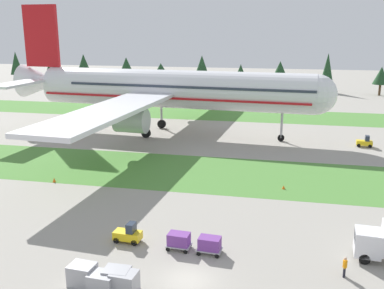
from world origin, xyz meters
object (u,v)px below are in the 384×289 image
(uld_container_3, at_px, (102,282))
(taxiway_marker_1, at_px, (54,180))
(cargo_dolly_lead, at_px, (179,240))
(uld_container_1, at_px, (117,279))
(ground_crew_marshaller, at_px, (345,266))
(uld_container_2, at_px, (124,282))
(pushback_tractor, at_px, (365,142))
(baggage_tug, at_px, (128,234))
(taxiway_marker_0, at_px, (284,187))
(cargo_dolly_second, at_px, (210,244))
(airliner, at_px, (166,89))
(uld_container_0, at_px, (82,275))

(uld_container_3, xyz_separation_m, taxiway_marker_1, (-16.25, 22.28, -0.45))
(cargo_dolly_lead, height_order, uld_container_1, uld_container_1)
(cargo_dolly_lead, xyz_separation_m, ground_crew_marshaller, (14.31, -1.81, 0.03))
(cargo_dolly_lead, height_order, uld_container_2, uld_container_2)
(taxiway_marker_1, bearing_deg, pushback_tractor, 32.52)
(baggage_tug, distance_m, cargo_dolly_lead, 5.03)
(cargo_dolly_lead, relative_size, taxiway_marker_0, 4.93)
(cargo_dolly_second, xyz_separation_m, uld_container_1, (-6.13, -6.95, -0.09))
(uld_container_3, bearing_deg, uld_container_1, 34.10)
(uld_container_3, bearing_deg, cargo_dolly_lead, 61.84)
(uld_container_2, bearing_deg, ground_crew_marshaller, 18.70)
(uld_container_1, xyz_separation_m, taxiway_marker_1, (-17.19, 21.64, -0.52))
(cargo_dolly_second, relative_size, pushback_tractor, 0.86)
(baggage_tug, relative_size, uld_container_2, 1.34)
(airliner, distance_m, pushback_tractor, 36.89)
(ground_crew_marshaller, bearing_deg, airliner, -133.36)
(uld_container_1, xyz_separation_m, uld_container_3, (-0.94, -0.64, -0.07))
(cargo_dolly_second, height_order, ground_crew_marshaller, ground_crew_marshaller)
(cargo_dolly_second, height_order, pushback_tractor, pushback_tractor)
(uld_container_3, distance_m, taxiway_marker_0, 29.17)
(cargo_dolly_second, relative_size, uld_container_0, 1.15)
(uld_container_1, bearing_deg, uld_container_0, -178.54)
(airliner, relative_size, pushback_tractor, 28.61)
(uld_container_3, bearing_deg, uld_container_2, 10.01)
(ground_crew_marshaller, xyz_separation_m, taxiway_marker_1, (-34.73, 16.29, -0.64))
(taxiway_marker_1, bearing_deg, taxiway_marker_0, 6.88)
(uld_container_1, distance_m, uld_container_2, 0.80)
(cargo_dolly_second, bearing_deg, uld_container_1, 142.75)
(uld_container_0, xyz_separation_m, taxiway_marker_1, (-14.34, 21.72, -0.56))
(uld_container_1, relative_size, uld_container_2, 1.00)
(airliner, xyz_separation_m, uld_container_2, (10.68, -52.20, -7.88))
(ground_crew_marshaller, distance_m, uld_container_1, 18.34)
(ground_crew_marshaller, bearing_deg, pushback_tractor, -174.85)
(uld_container_0, relative_size, uld_container_2, 1.00)
(cargo_dolly_lead, xyz_separation_m, taxiway_marker_0, (9.30, 18.06, -0.69))
(baggage_tug, bearing_deg, cargo_dolly_lead, -90.00)
(uld_container_1, height_order, uld_container_2, uld_container_1)
(baggage_tug, distance_m, cargo_dolly_second, 7.93)
(airliner, height_order, uld_container_3, airliner)
(airliner, bearing_deg, cargo_dolly_lead, 20.71)
(uld_container_0, distance_m, uld_container_1, 2.85)
(airliner, relative_size, baggage_tug, 28.64)
(uld_container_3, bearing_deg, airliner, 99.74)
(uld_container_3, bearing_deg, cargo_dolly_second, 47.04)
(baggage_tug, height_order, cargo_dolly_lead, baggage_tug)
(pushback_tractor, bearing_deg, ground_crew_marshaller, 173.36)
(cargo_dolly_lead, relative_size, pushback_tractor, 0.86)
(baggage_tug, height_order, cargo_dolly_second, baggage_tug)
(cargo_dolly_lead, relative_size, ground_crew_marshaller, 1.32)
(uld_container_1, bearing_deg, airliner, 100.86)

